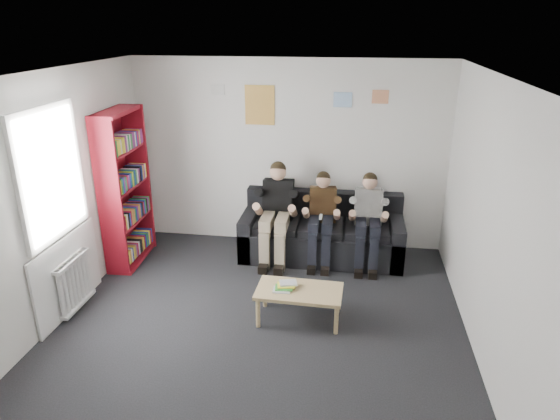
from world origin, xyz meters
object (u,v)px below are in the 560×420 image
sofa (322,235)px  person_middle (321,219)px  coffee_table (299,293)px  person_left (276,213)px  bookshelf (125,189)px  person_right (368,221)px

sofa → person_middle: person_middle is taller
coffee_table → person_left: (-0.49, 1.49, 0.34)m
bookshelf → person_right: bookshelf is taller
coffee_table → person_right: 1.71m
sofa → bookshelf: 2.77m
person_right → person_middle: bearing=177.9°
bookshelf → sofa: bearing=9.1°
sofa → person_right: bearing=-17.6°
coffee_table → person_middle: person_middle is taller
sofa → coffee_table: (-0.13, -1.70, 0.02)m
person_left → person_middle: bearing=0.3°
person_left → person_middle: 0.63m
person_middle → sofa: bearing=83.9°
person_right → coffee_table: bearing=-118.8°
bookshelf → person_left: (1.99, 0.34, -0.37)m
person_left → person_right: person_left is taller
person_right → sofa: bearing=160.3°
bookshelf → coffee_table: 2.83m
coffee_table → bookshelf: bearing=155.1°
bookshelf → person_middle: bookshelf is taller
coffee_table → person_middle: size_ratio=0.75×
person_left → person_middle: (0.62, 0.01, -0.04)m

